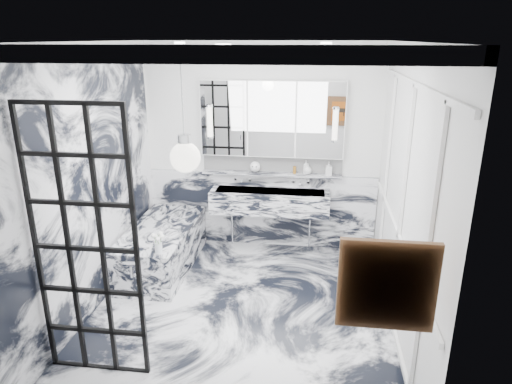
# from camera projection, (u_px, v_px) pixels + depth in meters

# --- Properties ---
(floor) EXTENTS (3.60, 3.60, 0.00)m
(floor) POSITION_uv_depth(u_px,v_px,m) (240.00, 312.00, 4.97)
(floor) COLOR silver
(floor) RESTS_ON ground
(ceiling) EXTENTS (3.60, 3.60, 0.00)m
(ceiling) POSITION_uv_depth(u_px,v_px,m) (237.00, 42.00, 4.07)
(ceiling) COLOR white
(ceiling) RESTS_ON wall_back
(wall_back) EXTENTS (3.60, 0.00, 3.60)m
(wall_back) POSITION_uv_depth(u_px,v_px,m) (261.00, 149.00, 6.21)
(wall_back) COLOR white
(wall_back) RESTS_ON floor
(wall_front) EXTENTS (3.60, 0.00, 3.60)m
(wall_front) POSITION_uv_depth(u_px,v_px,m) (189.00, 281.00, 2.83)
(wall_front) COLOR white
(wall_front) RESTS_ON floor
(wall_left) EXTENTS (0.00, 3.60, 3.60)m
(wall_left) POSITION_uv_depth(u_px,v_px,m) (87.00, 183.00, 4.73)
(wall_left) COLOR white
(wall_left) RESTS_ON floor
(wall_right) EXTENTS (0.00, 3.60, 3.60)m
(wall_right) POSITION_uv_depth(u_px,v_px,m) (405.00, 197.00, 4.32)
(wall_right) COLOR white
(wall_right) RESTS_ON floor
(marble_clad_back) EXTENTS (3.18, 0.05, 1.05)m
(marble_clad_back) POSITION_uv_depth(u_px,v_px,m) (261.00, 209.00, 6.47)
(marble_clad_back) COLOR silver
(marble_clad_back) RESTS_ON floor
(marble_clad_left) EXTENTS (0.02, 3.56, 2.68)m
(marble_clad_left) POSITION_uv_depth(u_px,v_px,m) (89.00, 189.00, 4.74)
(marble_clad_left) COLOR silver
(marble_clad_left) RESTS_ON floor
(panel_molding) EXTENTS (0.03, 3.40, 2.30)m
(panel_molding) POSITION_uv_depth(u_px,v_px,m) (402.00, 207.00, 4.35)
(panel_molding) COLOR white
(panel_molding) RESTS_ON floor
(soap_bottle_a) EXTENTS (0.08, 0.08, 0.19)m
(soap_bottle_a) POSITION_uv_depth(u_px,v_px,m) (306.00, 167.00, 6.12)
(soap_bottle_a) COLOR #8C5919
(soap_bottle_a) RESTS_ON ledge
(soap_bottle_b) EXTENTS (0.09, 0.09, 0.18)m
(soap_bottle_b) POSITION_uv_depth(u_px,v_px,m) (329.00, 168.00, 6.08)
(soap_bottle_b) COLOR #4C4C51
(soap_bottle_b) RESTS_ON ledge
(soap_bottle_c) EXTENTS (0.13, 0.13, 0.15)m
(soap_bottle_c) POSITION_uv_depth(u_px,v_px,m) (307.00, 169.00, 6.12)
(soap_bottle_c) COLOR silver
(soap_bottle_c) RESTS_ON ledge
(face_pot) EXTENTS (0.15, 0.15, 0.15)m
(face_pot) POSITION_uv_depth(u_px,v_px,m) (255.00, 167.00, 6.21)
(face_pot) COLOR white
(face_pot) RESTS_ON ledge
(amber_bottle) EXTENTS (0.04, 0.04, 0.10)m
(amber_bottle) POSITION_uv_depth(u_px,v_px,m) (295.00, 170.00, 6.15)
(amber_bottle) COLOR #8C5919
(amber_bottle) RESTS_ON ledge
(flower_vase) EXTENTS (0.08, 0.08, 0.12)m
(flower_vase) POSITION_uv_depth(u_px,v_px,m) (159.00, 248.00, 5.09)
(flower_vase) COLOR silver
(flower_vase) RESTS_ON bathtub
(crittall_door) EXTENTS (0.88, 0.04, 2.38)m
(crittall_door) POSITION_uv_depth(u_px,v_px,m) (85.00, 249.00, 3.75)
(crittall_door) COLOR black
(crittall_door) RESTS_ON floor
(artwork) EXTENTS (0.48, 0.05, 0.48)m
(artwork) POSITION_uv_depth(u_px,v_px,m) (387.00, 285.00, 2.70)
(artwork) COLOR #BB4E13
(artwork) RESTS_ON wall_front
(pendant_light) EXTENTS (0.22, 0.22, 0.22)m
(pendant_light) POSITION_uv_depth(u_px,v_px,m) (185.00, 157.00, 3.34)
(pendant_light) COLOR white
(pendant_light) RESTS_ON ceiling
(trough_sink) EXTENTS (1.60, 0.45, 0.30)m
(trough_sink) POSITION_uv_depth(u_px,v_px,m) (270.00, 201.00, 6.18)
(trough_sink) COLOR silver
(trough_sink) RESTS_ON wall_back
(ledge) EXTENTS (1.90, 0.14, 0.04)m
(ledge) POSITION_uv_depth(u_px,v_px,m) (271.00, 174.00, 6.22)
(ledge) COLOR silver
(ledge) RESTS_ON wall_back
(subway_tile) EXTENTS (1.90, 0.03, 0.23)m
(subway_tile) POSITION_uv_depth(u_px,v_px,m) (272.00, 163.00, 6.24)
(subway_tile) COLOR white
(subway_tile) RESTS_ON wall_back
(mirror_cabinet) EXTENTS (1.90, 0.16, 1.00)m
(mirror_cabinet) POSITION_uv_depth(u_px,v_px,m) (272.00, 119.00, 5.99)
(mirror_cabinet) COLOR white
(mirror_cabinet) RESTS_ON wall_back
(sconce_left) EXTENTS (0.07, 0.07, 0.40)m
(sconce_left) POSITION_uv_depth(u_px,v_px,m) (210.00, 122.00, 6.01)
(sconce_left) COLOR white
(sconce_left) RESTS_ON mirror_cabinet
(sconce_right) EXTENTS (0.07, 0.07, 0.40)m
(sconce_right) POSITION_uv_depth(u_px,v_px,m) (335.00, 125.00, 5.80)
(sconce_right) COLOR white
(sconce_right) RESTS_ON mirror_cabinet
(bathtub) EXTENTS (0.75, 1.65, 0.55)m
(bathtub) POSITION_uv_depth(u_px,v_px,m) (162.00, 247.00, 5.87)
(bathtub) COLOR silver
(bathtub) RESTS_ON floor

